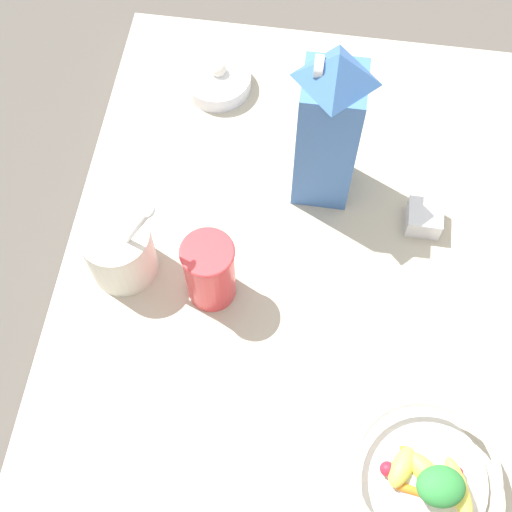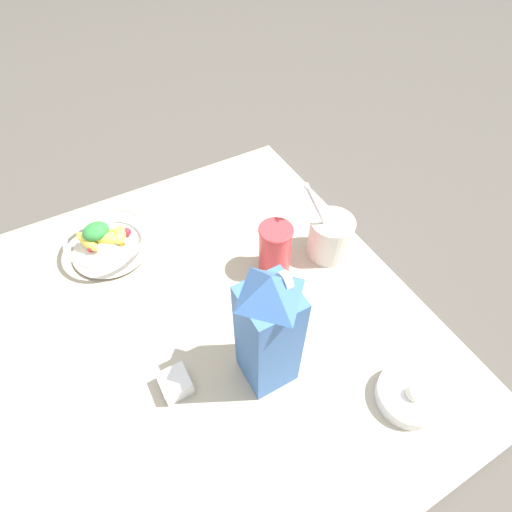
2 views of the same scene
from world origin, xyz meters
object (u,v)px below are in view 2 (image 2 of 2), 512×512
(fruit_bowl, at_px, (108,241))
(milk_carton, at_px, (269,331))
(drinking_cup, at_px, (275,248))
(spice_jar, at_px, (176,384))
(garlic_bowl, at_px, (409,395))
(yogurt_tub, at_px, (330,235))

(fruit_bowl, height_order, milk_carton, milk_carton)
(fruit_bowl, distance_m, milk_carton, 0.50)
(drinking_cup, bearing_deg, fruit_bowl, 53.49)
(spice_jar, relative_size, garlic_bowl, 0.45)
(drinking_cup, bearing_deg, milk_carton, 145.97)
(yogurt_tub, distance_m, drinking_cup, 0.14)
(milk_carton, height_order, drinking_cup, milk_carton)
(milk_carton, height_order, spice_jar, milk_carton)
(spice_jar, bearing_deg, garlic_bowl, -121.97)
(milk_carton, xyz_separation_m, spice_jar, (0.05, 0.17, -0.14))
(milk_carton, bearing_deg, spice_jar, 72.64)
(milk_carton, bearing_deg, yogurt_tub, -55.80)
(drinking_cup, bearing_deg, spice_jar, 117.24)
(milk_carton, height_order, yogurt_tub, milk_carton)
(fruit_bowl, xyz_separation_m, spice_jar, (-0.40, -0.01, -0.02))
(fruit_bowl, bearing_deg, drinking_cup, -126.51)
(fruit_bowl, relative_size, drinking_cup, 1.48)
(fruit_bowl, distance_m, drinking_cup, 0.40)
(fruit_bowl, bearing_deg, yogurt_tub, -119.29)
(drinking_cup, bearing_deg, garlic_bowl, -171.82)
(yogurt_tub, bearing_deg, garlic_bowl, 167.29)
(fruit_bowl, distance_m, yogurt_tub, 0.53)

